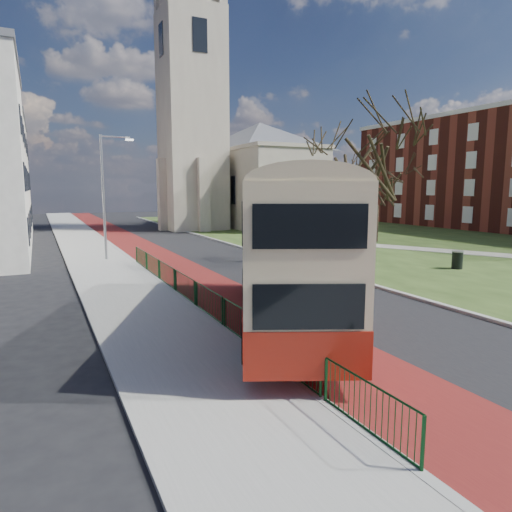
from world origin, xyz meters
TOP-DOWN VIEW (x-y plane):
  - ground at (0.00, 0.00)m, footprint 160.00×160.00m
  - road_carriageway at (1.50, 20.00)m, footprint 9.00×120.00m
  - bus_lane at (-1.20, 20.00)m, footprint 3.40×120.00m
  - pavement_west at (-5.00, 20.00)m, footprint 4.00×120.00m
  - kerb_west at (-3.00, 20.00)m, footprint 0.25×120.00m
  - kerb_east at (6.10, 22.00)m, footprint 0.25×80.00m
  - grass_green at (26.00, 22.00)m, footprint 40.00×80.00m
  - footpath at (20.00, 10.00)m, footprint 18.84×32.82m
  - pedestrian_railing at (-2.95, 4.00)m, footprint 0.07×24.00m
  - gothic_church at (12.56, 38.00)m, footprint 16.38×18.00m
  - streetlamp at (-4.35, 18.00)m, footprint 2.13×0.18m
  - bus at (-0.80, 0.55)m, footprint 7.61×12.31m
  - winter_tree_near at (10.73, 10.69)m, footprint 7.43×7.43m
  - winter_tree_far at (18.61, 18.76)m, footprint 6.09×6.09m
  - litter_bin at (13.74, 5.71)m, footprint 0.84×0.84m

SIDE VIEW (x-z plane):
  - ground at x=0.00m, z-range 0.00..0.00m
  - road_carriageway at x=1.50m, z-range 0.00..0.01m
  - bus_lane at x=-1.20m, z-range 0.00..0.01m
  - grass_green at x=26.00m, z-range 0.00..0.04m
  - footpath at x=20.00m, z-range 0.04..0.07m
  - pavement_west at x=-5.00m, z-range 0.00..0.12m
  - kerb_west at x=-3.00m, z-range 0.00..0.13m
  - kerb_east at x=6.10m, z-range 0.00..0.13m
  - pedestrian_railing at x=-2.95m, z-range -0.01..1.11m
  - litter_bin at x=13.74m, z-range 0.04..1.10m
  - bus at x=-0.80m, z-range 0.36..5.47m
  - streetlamp at x=-4.35m, z-range 0.59..8.59m
  - winter_tree_far at x=18.61m, z-range 1.62..9.82m
  - winter_tree_near at x=10.73m, z-range 1.99..12.13m
  - gothic_church at x=12.56m, z-range -6.87..33.13m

